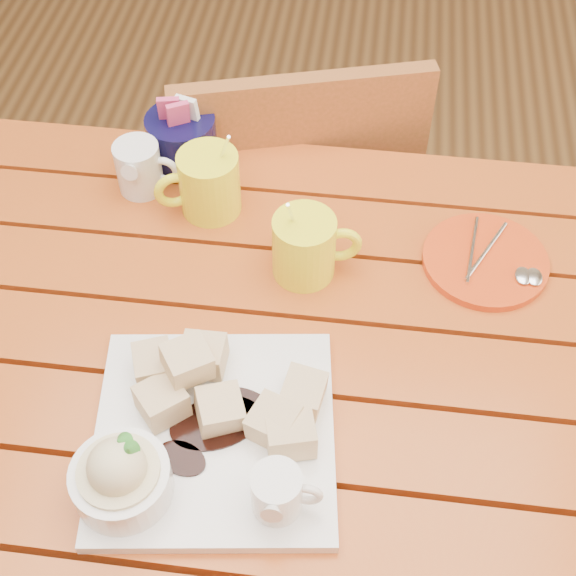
# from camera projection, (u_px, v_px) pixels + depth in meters

# --- Properties ---
(ground) EXTENTS (5.00, 5.00, 0.00)m
(ground) POSITION_uv_depth(u_px,v_px,m) (256.00, 565.00, 1.59)
(ground) COLOR #513217
(ground) RESTS_ON ground
(table) EXTENTS (1.20, 0.79, 0.75)m
(table) POSITION_uv_depth(u_px,v_px,m) (241.00, 393.00, 1.09)
(table) COLOR #AB3E16
(table) RESTS_ON ground
(dessert_plate) EXTENTS (0.31, 0.31, 0.11)m
(dessert_plate) POSITION_uv_depth(u_px,v_px,m) (194.00, 440.00, 0.89)
(dessert_plate) COLOR white
(dessert_plate) RESTS_ON table
(coffee_mug_left) EXTENTS (0.12, 0.09, 0.14)m
(coffee_mug_left) POSITION_uv_depth(u_px,v_px,m) (207.00, 183.00, 1.13)
(coffee_mug_left) COLOR yellow
(coffee_mug_left) RESTS_ON table
(coffee_mug_right) EXTENTS (0.12, 0.08, 0.14)m
(coffee_mug_right) POSITION_uv_depth(u_px,v_px,m) (306.00, 246.00, 1.05)
(coffee_mug_right) COLOR yellow
(coffee_mug_right) RESTS_ON table
(cream_pitcher) EXTENTS (0.10, 0.08, 0.08)m
(cream_pitcher) POSITION_uv_depth(u_px,v_px,m) (140.00, 167.00, 1.16)
(cream_pitcher) COLOR white
(cream_pitcher) RESTS_ON table
(sugar_caddy) EXTENTS (0.10, 0.10, 0.11)m
(sugar_caddy) POSITION_uv_depth(u_px,v_px,m) (182.00, 138.00, 1.20)
(sugar_caddy) COLOR black
(sugar_caddy) RESTS_ON table
(orange_saucer) EXTENTS (0.17, 0.17, 0.02)m
(orange_saucer) POSITION_uv_depth(u_px,v_px,m) (486.00, 261.00, 1.09)
(orange_saucer) COLOR red
(orange_saucer) RESTS_ON table
(chair_far) EXTENTS (0.50, 0.50, 0.86)m
(chair_far) POSITION_uv_depth(u_px,v_px,m) (291.00, 211.00, 1.54)
(chair_far) COLOR brown
(chair_far) RESTS_ON ground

